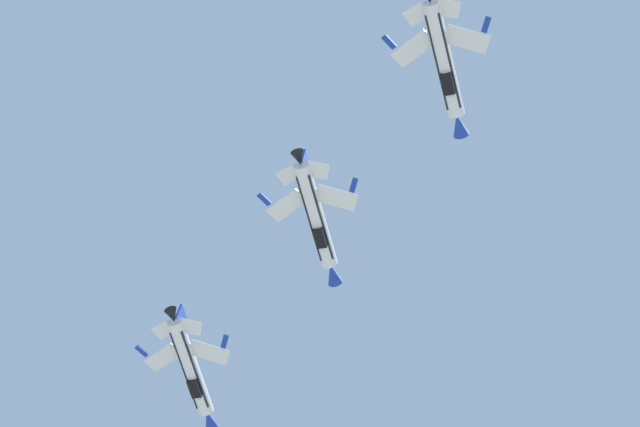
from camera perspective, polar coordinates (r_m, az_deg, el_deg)
name	(u,v)px	position (r m, az deg, el deg)	size (l,w,h in m)	color
fighter_jet_left_wing	(192,369)	(171.41, -4.62, -5.58)	(12.40, 12.76, 4.38)	white
fighter_jet_right_wing	(316,218)	(162.29, -0.13, -0.15)	(12.42, 12.78, 4.39)	white
fighter_jet_left_outer	(444,62)	(153.41, 4.47, 5.42)	(12.42, 12.78, 4.39)	white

